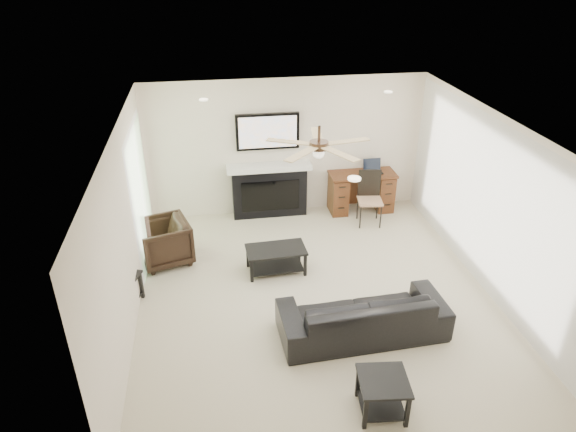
{
  "coord_description": "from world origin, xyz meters",
  "views": [
    {
      "loc": [
        -1.35,
        -5.88,
        4.49
      ],
      "look_at": [
        -0.35,
        0.38,
        1.12
      ],
      "focal_mm": 32.0,
      "sensor_mm": 36.0,
      "label": 1
    }
  ],
  "objects_px": {
    "armchair": "(164,242)",
    "coffee_table": "(276,260)",
    "sofa": "(363,314)",
    "desk": "(361,191)",
    "fireplace_unit": "(269,167)"
  },
  "relations": [
    {
      "from": "sofa",
      "to": "desk",
      "type": "xyz_separation_m",
      "value": [
        0.96,
        3.41,
        0.07
      ]
    },
    {
      "from": "sofa",
      "to": "armchair",
      "type": "bearing_deg",
      "value": -42.1
    },
    {
      "from": "sofa",
      "to": "coffee_table",
      "type": "height_order",
      "value": "sofa"
    },
    {
      "from": "armchair",
      "to": "desk",
      "type": "bearing_deg",
      "value": 92.76
    },
    {
      "from": "sofa",
      "to": "coffee_table",
      "type": "bearing_deg",
      "value": -63.15
    },
    {
      "from": "armchair",
      "to": "desk",
      "type": "xyz_separation_m",
      "value": [
        3.56,
        1.26,
        0.03
      ]
    },
    {
      "from": "armchair",
      "to": "coffee_table",
      "type": "relative_size",
      "value": 0.86
    },
    {
      "from": "coffee_table",
      "to": "desk",
      "type": "distance_m",
      "value": 2.6
    },
    {
      "from": "armchair",
      "to": "desk",
      "type": "height_order",
      "value": "desk"
    },
    {
      "from": "coffee_table",
      "to": "fireplace_unit",
      "type": "xyz_separation_m",
      "value": [
        0.14,
        1.88,
        0.75
      ]
    },
    {
      "from": "sofa",
      "to": "coffee_table",
      "type": "relative_size",
      "value": 2.37
    },
    {
      "from": "armchair",
      "to": "sofa",
      "type": "bearing_deg",
      "value": 33.71
    },
    {
      "from": "desk",
      "to": "coffee_table",
      "type": "bearing_deg",
      "value": -135.84
    },
    {
      "from": "armchair",
      "to": "fireplace_unit",
      "type": "relative_size",
      "value": 0.41
    },
    {
      "from": "coffee_table",
      "to": "fireplace_unit",
      "type": "bearing_deg",
      "value": 83.05
    }
  ]
}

